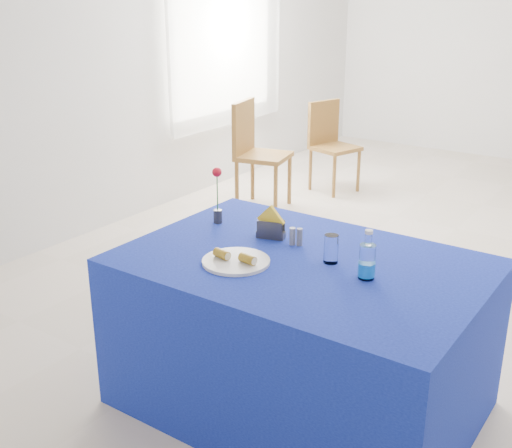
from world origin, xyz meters
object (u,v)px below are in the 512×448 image
at_px(plate, 236,261).
at_px(water_bottle, 367,262).
at_px(chair_win_a, 255,147).
at_px(blue_table, 300,334).
at_px(chair_win_b, 330,139).

distance_m(plate, water_bottle, 0.58).
bearing_deg(plate, chair_win_a, 123.28).
bearing_deg(plate, blue_table, 41.89).
bearing_deg(blue_table, chair_win_a, 128.86).
xyz_separation_m(chair_win_a, chair_win_b, (0.30, 0.88, -0.05)).
bearing_deg(chair_win_b, chair_win_a, 178.60).
relative_size(blue_table, chair_win_a, 1.64).
relative_size(chair_win_a, chair_win_b, 1.11).
height_order(water_bottle, chair_win_b, water_bottle).
height_order(plate, chair_win_a, chair_win_a).
height_order(blue_table, chair_win_a, chair_win_a).
bearing_deg(blue_table, water_bottle, -2.85).
xyz_separation_m(blue_table, chair_win_a, (-1.91, 2.37, 0.18)).
bearing_deg(blue_table, plate, -138.11).
bearing_deg(plate, chair_win_b, 111.96).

